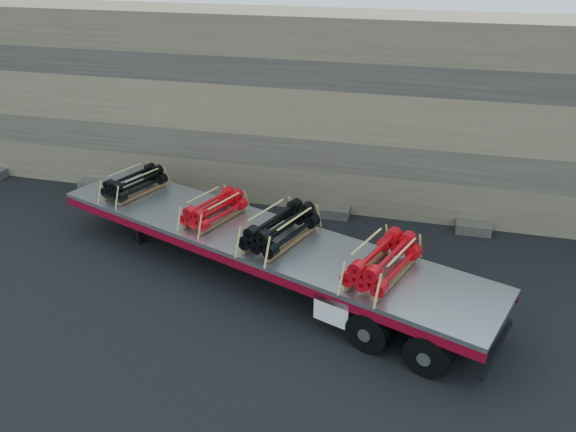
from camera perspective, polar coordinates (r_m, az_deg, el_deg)
name	(u,v)px	position (r m, az deg, el deg)	size (l,w,h in m)	color
ground	(242,275)	(17.50, -4.68, -5.95)	(120.00, 120.00, 0.00)	black
rock_wall	(294,108)	(21.80, 0.58, 10.94)	(44.00, 3.00, 7.00)	#7A6B54
trailer	(259,255)	(17.07, -3.01, -3.97)	(14.43, 2.78, 1.44)	#9C9EA3
bundle_front	(135,183)	(19.90, -15.31, 3.24)	(1.04, 2.08, 0.74)	black
bundle_midfront	(214,209)	(17.52, -7.50, 0.70)	(1.02, 2.05, 0.73)	red
bundle_midrear	(280,228)	(16.08, -0.78, -1.28)	(1.21, 2.42, 0.86)	black
bundle_rear	(383,262)	(14.71, 9.61, -4.59)	(1.20, 2.39, 0.85)	red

